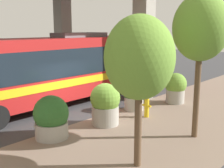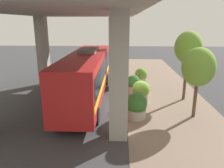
{
  "view_description": "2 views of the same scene",
  "coord_description": "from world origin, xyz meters",
  "px_view_note": "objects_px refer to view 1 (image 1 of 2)",
  "views": [
    {
      "loc": [
        -8.59,
        8.13,
        3.93
      ],
      "look_at": [
        -0.08,
        -1.45,
        1.38
      ],
      "focal_mm": 45.0,
      "sensor_mm": 36.0,
      "label": 1
    },
    {
      "loc": [
        0.38,
        14.78,
        5.67
      ],
      "look_at": [
        1.08,
        -0.99,
        1.21
      ],
      "focal_mm": 35.0,
      "sensor_mm": 36.0,
      "label": 2
    }
  ],
  "objects_px": {
    "planter_front": "(51,118)",
    "street_tree_far": "(201,29)",
    "planter_middle": "(105,104)",
    "fire_hydrant": "(147,106)",
    "planter_extra": "(134,94)",
    "bus": "(63,66)",
    "planter_back": "(175,88)",
    "street_tree_near": "(139,58)"
  },
  "relations": [
    {
      "from": "planter_front",
      "to": "street_tree_far",
      "type": "relative_size",
      "value": 0.31
    },
    {
      "from": "planter_middle",
      "to": "street_tree_far",
      "type": "xyz_separation_m",
      "value": [
        -3.37,
        -1.19,
        3.04
      ]
    },
    {
      "from": "fire_hydrant",
      "to": "street_tree_far",
      "type": "bearing_deg",
      "value": 164.16
    },
    {
      "from": "planter_middle",
      "to": "planter_extra",
      "type": "bearing_deg",
      "value": -80.81
    },
    {
      "from": "bus",
      "to": "planter_back",
      "type": "height_order",
      "value": "bus"
    },
    {
      "from": "planter_extra",
      "to": "bus",
      "type": "bearing_deg",
      "value": 22.19
    },
    {
      "from": "fire_hydrant",
      "to": "planter_back",
      "type": "relative_size",
      "value": 0.61
    },
    {
      "from": "bus",
      "to": "planter_extra",
      "type": "xyz_separation_m",
      "value": [
        -3.55,
        -1.45,
        -1.21
      ]
    },
    {
      "from": "planter_back",
      "to": "planter_extra",
      "type": "distance_m",
      "value": 2.66
    },
    {
      "from": "street_tree_near",
      "to": "planter_back",
      "type": "bearing_deg",
      "value": -68.93
    },
    {
      "from": "planter_extra",
      "to": "street_tree_near",
      "type": "xyz_separation_m",
      "value": [
        -3.53,
        4.46,
        2.34
      ]
    },
    {
      "from": "planter_front",
      "to": "planter_back",
      "type": "height_order",
      "value": "planter_back"
    },
    {
      "from": "planter_front",
      "to": "street_tree_far",
      "type": "bearing_deg",
      "value": -137.14
    },
    {
      "from": "bus",
      "to": "planter_extra",
      "type": "height_order",
      "value": "bus"
    },
    {
      "from": "bus",
      "to": "planter_front",
      "type": "relative_size",
      "value": 7.7
    },
    {
      "from": "planter_front",
      "to": "planter_middle",
      "type": "distance_m",
      "value": 2.4
    },
    {
      "from": "street_tree_near",
      "to": "street_tree_far",
      "type": "bearing_deg",
      "value": -94.32
    },
    {
      "from": "planter_middle",
      "to": "street_tree_far",
      "type": "relative_size",
      "value": 0.34
    },
    {
      "from": "fire_hydrant",
      "to": "planter_front",
      "type": "height_order",
      "value": "planter_front"
    },
    {
      "from": "planter_front",
      "to": "planter_extra",
      "type": "height_order",
      "value": "planter_front"
    },
    {
      "from": "planter_middle",
      "to": "street_tree_far",
      "type": "bearing_deg",
      "value": -160.55
    },
    {
      "from": "street_tree_far",
      "to": "planter_front",
      "type": "bearing_deg",
      "value": 42.86
    },
    {
      "from": "bus",
      "to": "street_tree_near",
      "type": "height_order",
      "value": "street_tree_near"
    },
    {
      "from": "planter_back",
      "to": "street_tree_far",
      "type": "height_order",
      "value": "street_tree_far"
    },
    {
      "from": "fire_hydrant",
      "to": "planter_front",
      "type": "relative_size",
      "value": 0.63
    },
    {
      "from": "street_tree_far",
      "to": "bus",
      "type": "bearing_deg",
      "value": 1.31
    },
    {
      "from": "planter_middle",
      "to": "street_tree_near",
      "type": "relative_size",
      "value": 0.41
    },
    {
      "from": "planter_front",
      "to": "planter_extra",
      "type": "relative_size",
      "value": 1.03
    },
    {
      "from": "planter_back",
      "to": "bus",
      "type": "bearing_deg",
      "value": 42.13
    },
    {
      "from": "planter_middle",
      "to": "street_tree_near",
      "type": "xyz_separation_m",
      "value": [
        -3.13,
        1.99,
        2.25
      ]
    },
    {
      "from": "fire_hydrant",
      "to": "planter_extra",
      "type": "distance_m",
      "value": 1.27
    },
    {
      "from": "bus",
      "to": "fire_hydrant",
      "type": "distance_m",
      "value": 4.99
    },
    {
      "from": "planter_middle",
      "to": "planter_back",
      "type": "height_order",
      "value": "planter_middle"
    },
    {
      "from": "fire_hydrant",
      "to": "planter_back",
      "type": "bearing_deg",
      "value": -84.75
    },
    {
      "from": "planter_extra",
      "to": "street_tree_far",
      "type": "relative_size",
      "value": 0.3
    },
    {
      "from": "fire_hydrant",
      "to": "planter_front",
      "type": "bearing_deg",
      "value": 74.74
    },
    {
      "from": "planter_back",
      "to": "planter_extra",
      "type": "bearing_deg",
      "value": 71.61
    },
    {
      "from": "street_tree_near",
      "to": "street_tree_far",
      "type": "distance_m",
      "value": 3.29
    },
    {
      "from": "street_tree_far",
      "to": "street_tree_near",
      "type": "bearing_deg",
      "value": 85.68
    },
    {
      "from": "planter_middle",
      "to": "planter_extra",
      "type": "distance_m",
      "value": 2.5
    },
    {
      "from": "planter_extra",
      "to": "planter_front",
      "type": "bearing_deg",
      "value": 89.36
    },
    {
      "from": "planter_middle",
      "to": "street_tree_near",
      "type": "bearing_deg",
      "value": 147.56
    }
  ]
}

